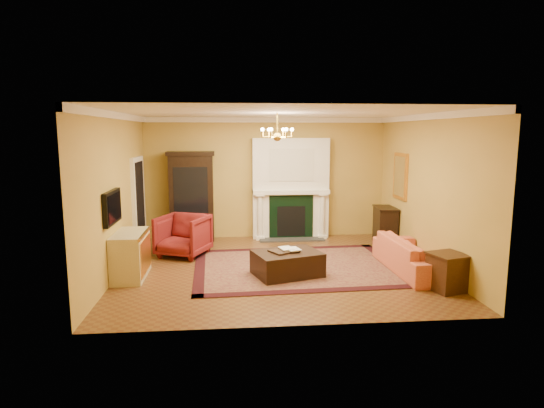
{
  "coord_description": "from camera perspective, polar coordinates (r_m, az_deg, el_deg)",
  "views": [
    {
      "loc": [
        -0.88,
        -8.61,
        2.63
      ],
      "look_at": [
        -0.07,
        0.3,
        1.22
      ],
      "focal_mm": 30.0,
      "sensor_mm": 36.0,
      "label": 1
    }
  ],
  "objects": [
    {
      "name": "book_a",
      "position": [
        8.41,
        1.11,
        -4.77
      ],
      "size": [
        0.22,
        0.09,
        0.3
      ],
      "primitive_type": "imported",
      "rotation": [
        0.0,
        0.0,
        0.28
      ],
      "color": "gray",
      "rests_on": "ottoman_tray"
    },
    {
      "name": "doorway",
      "position": [
        10.64,
        -16.36,
        -0.0
      ],
      "size": [
        0.08,
        1.05,
        2.1
      ],
      "color": "white",
      "rests_on": "wall_left"
    },
    {
      "name": "book_b",
      "position": [
        8.38,
        1.97,
        -4.82
      ],
      "size": [
        0.22,
        0.08,
        0.31
      ],
      "primitive_type": "imported",
      "rotation": [
        0.0,
        0.0,
        0.28
      ],
      "color": "gray",
      "rests_on": "ottoman_tray"
    },
    {
      "name": "chandelier",
      "position": [
        8.66,
        0.66,
        8.79
      ],
      "size": [
        0.63,
        0.55,
        0.53
      ],
      "color": "gold",
      "rests_on": "ceiling"
    },
    {
      "name": "oriental_rug",
      "position": [
        9.08,
        3.21,
        -7.86
      ],
      "size": [
        4.15,
        3.19,
        0.02
      ],
      "primitive_type": "cube",
      "rotation": [
        0.0,
        0.0,
        0.04
      ],
      "color": "#440E1B",
      "rests_on": "floor"
    },
    {
      "name": "china_cabinet",
      "position": [
        11.26,
        -10.04,
        0.7
      ],
      "size": [
        1.06,
        0.5,
        2.09
      ],
      "primitive_type": "cube",
      "rotation": [
        0.0,
        0.0,
        0.02
      ],
      "color": "black",
      "rests_on": "floor"
    },
    {
      "name": "end_table",
      "position": [
        8.25,
        21.16,
        -8.08
      ],
      "size": [
        0.64,
        0.64,
        0.6
      ],
      "primitive_type": "cube",
      "rotation": [
        0.0,
        0.0,
        0.28
      ],
      "color": "#391F0F",
      "rests_on": "floor"
    },
    {
      "name": "gilt_mirror",
      "position": [
        10.77,
        15.8,
        3.37
      ],
      "size": [
        0.06,
        0.76,
        1.05
      ],
      "color": "gold",
      "rests_on": "wall_right"
    },
    {
      "name": "crown_molding",
      "position": [
        9.61,
        0.08,
        10.78
      ],
      "size": [
        6.0,
        5.5,
        0.12
      ],
      "color": "white",
      "rests_on": "ceiling"
    },
    {
      "name": "leather_ottoman",
      "position": [
        8.49,
        1.92,
        -7.45
      ],
      "size": [
        1.38,
        1.17,
        0.44
      ],
      "primitive_type": "cube",
      "rotation": [
        0.0,
        0.0,
        0.31
      ],
      "color": "black",
      "rests_on": "oriental_rug"
    },
    {
      "name": "wall_right",
      "position": [
        9.52,
        19.0,
        1.62
      ],
      "size": [
        0.02,
        5.5,
        3.0
      ],
      "primitive_type": "cube",
      "color": "gold",
      "rests_on": "floor"
    },
    {
      "name": "wall_front",
      "position": [
        6.02,
        3.32,
        -1.9
      ],
      "size": [
        6.0,
        0.02,
        3.0
      ],
      "primitive_type": "cube",
      "color": "gold",
      "rests_on": "floor"
    },
    {
      "name": "ottoman_tray",
      "position": [
        8.44,
        1.51,
        -5.9
      ],
      "size": [
        0.61,
        0.57,
        0.03
      ],
      "primitive_type": "cube",
      "rotation": [
        0.0,
        0.0,
        0.52
      ],
      "color": "black",
      "rests_on": "leather_ottoman"
    },
    {
      "name": "pedestal_table",
      "position": [
        10.44,
        -13.45,
        -3.76
      ],
      "size": [
        0.37,
        0.37,
        0.65
      ],
      "color": "black",
      "rests_on": "floor"
    },
    {
      "name": "commode",
      "position": [
        8.74,
        -17.32,
        -6.14
      ],
      "size": [
        0.54,
        1.13,
        0.84
      ],
      "primitive_type": "cube",
      "rotation": [
        0.0,
        0.0,
        0.01
      ],
      "color": "beige",
      "rests_on": "floor"
    },
    {
      "name": "tv_panel",
      "position": [
        8.37,
        -19.4,
        -0.37
      ],
      "size": [
        0.09,
        0.95,
        0.58
      ],
      "color": "black",
      "rests_on": "wall_left"
    },
    {
      "name": "topiary_right",
      "position": [
        11.43,
        6.25,
        3.06
      ],
      "size": [
        0.16,
        0.16,
        0.44
      ],
      "color": "gray",
      "rests_on": "fireplace"
    },
    {
      "name": "coral_sofa",
      "position": [
        9.11,
        17.29,
        -5.49
      ],
      "size": [
        0.68,
        2.19,
        0.85
      ],
      "primitive_type": "imported",
      "rotation": [
        0.0,
        0.0,
        1.59
      ],
      "color": "#E27347",
      "rests_on": "floor"
    },
    {
      "name": "wall_left",
      "position": [
        8.94,
        -18.92,
        1.19
      ],
      "size": [
        0.02,
        5.5,
        3.0
      ],
      "primitive_type": "cube",
      "color": "gold",
      "rests_on": "floor"
    },
    {
      "name": "fireplace",
      "position": [
        11.37,
        2.34,
        1.67
      ],
      "size": [
        1.9,
        0.7,
        2.5
      ],
      "color": "white",
      "rests_on": "wall_back"
    },
    {
      "name": "floor",
      "position": [
        9.05,
        0.63,
        -8.03
      ],
      "size": [
        6.0,
        5.5,
        0.02
      ],
      "primitive_type": "cube",
      "color": "brown",
      "rests_on": "ground"
    },
    {
      "name": "ceiling",
      "position": [
        8.66,
        0.67,
        11.45
      ],
      "size": [
        6.0,
        5.5,
        0.02
      ],
      "primitive_type": "cube",
      "color": "white",
      "rests_on": "wall_back"
    },
    {
      "name": "console_table",
      "position": [
        11.21,
        14.01,
        -2.69
      ],
      "size": [
        0.51,
        0.8,
        0.85
      ],
      "primitive_type": "cube",
      "rotation": [
        0.0,
        0.0,
        -0.1
      ],
      "color": "black",
      "rests_on": "floor"
    },
    {
      "name": "topiary_left",
      "position": [
        11.23,
        -0.74,
        3.12
      ],
      "size": [
        0.18,
        0.18,
        0.48
      ],
      "color": "gray",
      "rests_on": "fireplace"
    },
    {
      "name": "wall_back",
      "position": [
        11.46,
        -0.75,
        3.27
      ],
      "size": [
        6.0,
        0.02,
        3.0
      ],
      "primitive_type": "cube",
      "color": "gold",
      "rests_on": "floor"
    },
    {
      "name": "wingback_armchair",
      "position": [
        9.95,
        -11.1,
        -3.66
      ],
      "size": [
        1.22,
        1.19,
        0.98
      ],
      "primitive_type": "imported",
      "rotation": [
        0.0,
        0.0,
        -0.4
      ],
      "color": "maroon",
      "rests_on": "floor"
    }
  ]
}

